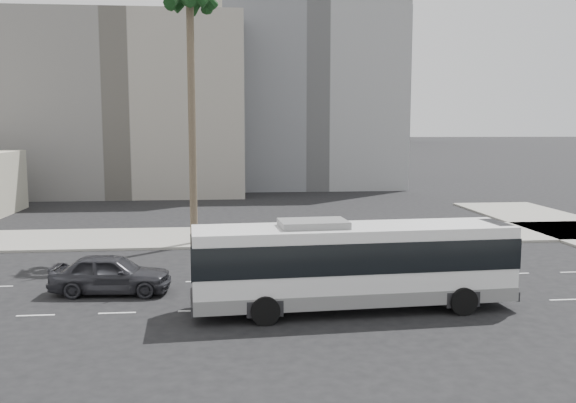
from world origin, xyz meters
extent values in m
plane|color=black|center=(0.00, 0.00, 0.00)|extent=(700.00, 700.00, 0.00)
cube|color=gray|center=(0.00, 15.50, 0.07)|extent=(120.00, 7.00, 0.15)
cube|color=gray|center=(-12.00, 45.00, 9.00)|extent=(24.00, 18.00, 18.00)
cube|color=slate|center=(8.00, 52.00, 13.00)|extent=(20.00, 20.00, 26.00)
cube|color=beige|center=(-2.00, 250.00, 22.00)|extent=(42.00, 42.00, 44.00)
cube|color=beige|center=(-2.00, 250.00, 60.00)|extent=(26.00, 26.00, 32.00)
cube|color=#5B5E65|center=(45.00, 230.00, 35.00)|extent=(26.00, 26.00, 70.00)
cube|color=#5B5E65|center=(70.00, 260.00, 30.00)|extent=(22.00, 22.00, 60.00)
cube|color=silver|center=(3.04, -0.38, 1.91)|extent=(12.42, 3.44, 2.75)
cube|color=black|center=(3.04, -0.38, 2.28)|extent=(12.48, 3.50, 1.16)
cube|color=slate|center=(3.04, -0.38, 0.69)|extent=(12.44, 3.48, 0.53)
cube|color=slate|center=(1.45, -0.38, 3.39)|extent=(2.64, 1.84, 0.32)
cube|color=#262628|center=(8.86, -0.38, 3.12)|extent=(0.75, 1.94, 0.32)
cylinder|color=black|center=(6.96, -1.74, 0.53)|extent=(1.06, 0.32, 1.06)
cylinder|color=black|center=(6.96, 0.98, 0.53)|extent=(1.06, 0.32, 1.06)
cylinder|color=black|center=(-0.56, -1.74, 0.53)|extent=(1.06, 0.32, 1.06)
cylinder|color=black|center=(-0.56, 0.98, 0.53)|extent=(1.06, 0.32, 1.06)
imported|color=#2E2E33|center=(-6.72, 2.90, 0.86)|extent=(2.45, 5.18, 1.71)
cylinder|color=brown|center=(-3.75, 13.29, 7.07)|extent=(0.39, 0.39, 14.13)
camera|label=1|loc=(-1.80, -23.25, 7.11)|focal=38.41mm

